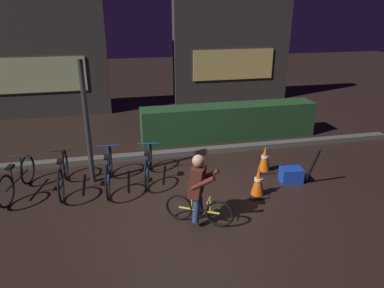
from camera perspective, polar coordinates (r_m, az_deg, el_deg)
The scene contains 15 objects.
ground_plane at distance 6.79m, azimuth -0.55°, elevation -9.05°, with size 40.00×40.00×0.00m, color black.
sidewalk_curb at distance 8.70m, azimuth -3.58°, elevation -1.52°, with size 12.00×0.24×0.12m, color #56544F.
hedge_row at distance 9.79m, azimuth 5.98°, elevation 3.59°, with size 4.80×0.70×0.94m, color #214723.
storefront_left at distance 12.53m, azimuth -24.61°, elevation 13.78°, with size 4.66×0.54×4.40m.
storefront_right at distance 13.73m, azimuth 6.45°, elevation 15.32°, with size 4.40×0.54×4.07m.
street_post at distance 7.29m, azimuth -16.52°, elevation 3.07°, with size 0.10×0.10×2.52m, color #2D2D33.
parked_bike_leftmost at distance 7.63m, azimuth -26.31°, elevation -5.10°, with size 0.47×1.50×0.70m.
parked_bike_left_mid at distance 7.46m, azimuth -20.03°, elevation -4.56°, with size 0.46×1.62×0.75m.
parked_bike_center_left at distance 7.32m, azimuth -13.22°, elevation -4.14°, with size 0.46×1.71×0.79m.
parked_bike_center_right at distance 7.49m, azimuth -7.03°, elevation -3.32°, with size 0.46×1.54×0.72m.
traffic_cone_near at distance 6.94m, azimuth 10.60°, elevation -6.01°, with size 0.36×0.36×0.60m.
traffic_cone_far at distance 7.95m, azimuth 11.61°, elevation -2.38°, with size 0.36×0.36×0.61m.
blue_crate at distance 7.69m, azimuth 15.64°, elevation -4.80°, with size 0.44×0.32×0.30m, color #193DB7.
cyclist at distance 5.86m, azimuth 0.99°, elevation -7.24°, with size 1.06×0.68×1.25m.
closed_umbrella at distance 7.53m, azimuth 18.73°, elevation -3.53°, with size 0.05×0.05×0.85m, color black.
Camera 1 is at (-1.21, -5.73, 3.43)m, focal length 33.18 mm.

